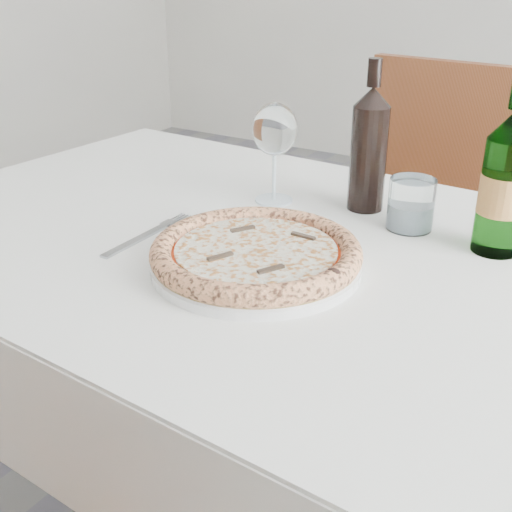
% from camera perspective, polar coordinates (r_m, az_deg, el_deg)
% --- Properties ---
extents(dining_table, '(1.51, 0.94, 0.76)m').
position_cam_1_polar(dining_table, '(1.06, 2.87, -3.31)').
color(dining_table, brown).
rests_on(dining_table, floor).
extents(chair_far, '(0.50, 0.50, 0.93)m').
position_cam_1_polar(chair_far, '(1.80, 14.28, 3.43)').
color(chair_far, brown).
rests_on(chair_far, floor).
extents(plate, '(0.31, 0.31, 0.02)m').
position_cam_1_polar(plate, '(0.94, -0.00, -0.62)').
color(plate, white).
rests_on(plate, dining_table).
extents(pizza, '(0.31, 0.31, 0.03)m').
position_cam_1_polar(pizza, '(0.93, -0.00, 0.35)').
color(pizza, tan).
rests_on(pizza, plate).
extents(fork, '(0.03, 0.22, 0.00)m').
position_cam_1_polar(fork, '(1.07, -9.64, 1.88)').
color(fork, '#9FA3A9').
rests_on(fork, dining_table).
extents(wine_glass, '(0.08, 0.08, 0.18)m').
position_cam_1_polar(wine_glass, '(1.17, 1.67, 10.99)').
color(wine_glass, white).
rests_on(wine_glass, dining_table).
extents(tumbler, '(0.08, 0.08, 0.09)m').
position_cam_1_polar(tumbler, '(1.10, 13.58, 4.22)').
color(tumbler, white).
rests_on(tumbler, dining_table).
extents(beer_bottle, '(0.07, 0.07, 0.28)m').
position_cam_1_polar(beer_bottle, '(1.03, 21.25, 6.05)').
color(beer_bottle, '#45863F').
rests_on(beer_bottle, dining_table).
extents(wine_bottle, '(0.06, 0.06, 0.27)m').
position_cam_1_polar(wine_bottle, '(1.16, 10.01, 9.45)').
color(wine_bottle, black).
rests_on(wine_bottle, dining_table).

